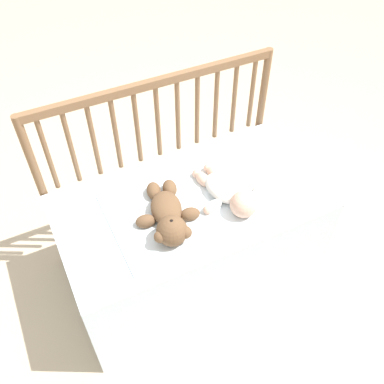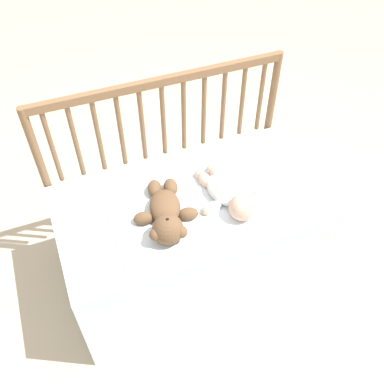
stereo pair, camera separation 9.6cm
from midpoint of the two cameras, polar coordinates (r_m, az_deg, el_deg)
The scene contains 6 objects.
ground_plane at distance 2.27m, azimuth 1.14°, elevation -10.05°, with size 12.00×12.00×0.00m, color #C6B293.
crib_mattress at distance 2.06m, azimuth 1.25°, elevation -6.05°, with size 1.17×0.63×0.52m.
crib_rail at distance 2.00m, azimuth -2.39°, elevation 8.11°, with size 1.17×0.04×0.94m.
blanket at distance 1.84m, azimuth 1.71°, elevation -1.66°, with size 0.73×0.47×0.01m.
teddy_bear at distance 1.74m, azimuth -1.92°, elevation -3.04°, with size 0.27×0.37×0.13m.
baby at distance 1.84m, azimuth 6.36°, elevation -0.34°, with size 0.29×0.37×0.12m.
Camera 2 is at (-0.46, -1.16, 1.90)m, focal length 40.00 mm.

